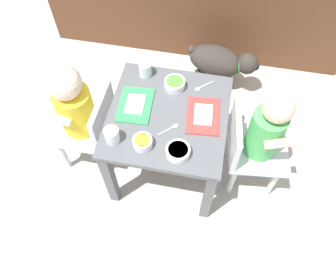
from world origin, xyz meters
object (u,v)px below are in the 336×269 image
(food_tray_left, at_px, (135,105))
(water_cup_left, at_px, (145,70))
(seated_child_right, at_px, (262,133))
(food_tray_right, at_px, (203,115))
(spoon_by_right_tray, at_px, (171,128))
(seated_child_left, at_px, (77,108))
(cereal_bowl_left_side, at_px, (175,84))
(water_cup_right, at_px, (112,136))
(veggie_bowl_far, at_px, (178,151))
(dog, at_px, (220,62))
(dining_table, at_px, (168,126))
(spoon_by_left_tray, at_px, (202,87))
(veggie_bowl_near, at_px, (143,142))

(food_tray_left, relative_size, water_cup_left, 2.88)
(seated_child_right, relative_size, food_tray_right, 3.13)
(water_cup_left, relative_size, spoon_by_right_tray, 0.88)
(water_cup_left, bearing_deg, seated_child_left, -140.49)
(cereal_bowl_left_side, bearing_deg, food_tray_right, -43.04)
(water_cup_right, bearing_deg, veggie_bowl_far, -2.95)
(food_tray_right, bearing_deg, spoon_by_right_tray, -143.85)
(dog, distance_m, cereal_bowl_left_side, 0.59)
(food_tray_right, height_order, water_cup_left, water_cup_left)
(food_tray_right, bearing_deg, food_tray_left, 180.00)
(food_tray_left, xyz_separation_m, veggie_bowl_far, (0.23, -0.21, 0.01))
(water_cup_right, bearing_deg, dining_table, 40.66)
(seated_child_right, height_order, water_cup_right, seated_child_right)
(spoon_by_left_tray, relative_size, spoon_by_right_tray, 1.01)
(dining_table, distance_m, water_cup_left, 0.29)
(cereal_bowl_left_side, relative_size, spoon_by_right_tray, 1.18)
(water_cup_left, bearing_deg, dining_table, -54.60)
(water_cup_left, height_order, spoon_by_right_tray, water_cup_left)
(veggie_bowl_near, bearing_deg, seated_child_left, 155.80)
(dining_table, distance_m, spoon_by_right_tray, 0.12)
(food_tray_left, bearing_deg, food_tray_right, -0.00)
(veggie_bowl_far, bearing_deg, water_cup_left, 119.74)
(water_cup_right, bearing_deg, seated_child_right, 16.96)
(water_cup_left, relative_size, veggie_bowl_far, 0.72)
(food_tray_right, xyz_separation_m, cereal_bowl_left_side, (-0.15, 0.14, 0.02))
(food_tray_right, relative_size, veggie_bowl_near, 2.59)
(dining_table, bearing_deg, water_cup_right, -139.34)
(water_cup_right, bearing_deg, spoon_by_right_tray, 23.80)
(spoon_by_left_tray, bearing_deg, veggie_bowl_near, -119.09)
(food_tray_left, relative_size, veggie_bowl_near, 2.51)
(veggie_bowl_far, height_order, spoon_by_right_tray, veggie_bowl_far)
(dog, distance_m, spoon_by_left_tray, 0.53)
(food_tray_left, distance_m, cereal_bowl_left_side, 0.21)
(water_cup_right, height_order, spoon_by_left_tray, water_cup_right)
(water_cup_left, distance_m, spoon_by_left_tray, 0.28)
(food_tray_left, relative_size, food_tray_right, 0.97)
(spoon_by_right_tray, bearing_deg, dining_table, 109.32)
(food_tray_right, xyz_separation_m, spoon_by_left_tray, (-0.03, 0.16, -0.00))
(veggie_bowl_far, xyz_separation_m, spoon_by_right_tray, (-0.05, 0.11, -0.02))
(dining_table, relative_size, spoon_by_left_tray, 6.57)
(spoon_by_right_tray, bearing_deg, spoon_by_left_tray, 68.61)
(dog, bearing_deg, spoon_by_left_tray, -98.90)
(dining_table, distance_m, seated_child_left, 0.43)
(dining_table, bearing_deg, food_tray_right, 7.56)
(dog, relative_size, spoon_by_left_tray, 5.25)
(seated_child_right, xyz_separation_m, spoon_by_right_tray, (-0.40, -0.09, 0.06))
(seated_child_left, bearing_deg, veggie_bowl_far, -18.88)
(seated_child_left, height_order, veggie_bowl_near, seated_child_left)
(dining_table, xyz_separation_m, spoon_by_right_tray, (0.03, -0.07, 0.09))
(seated_child_right, xyz_separation_m, veggie_bowl_near, (-0.49, -0.19, 0.08))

